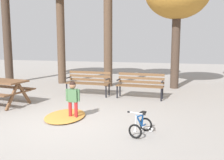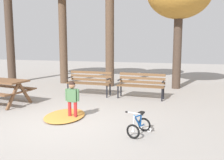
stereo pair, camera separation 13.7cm
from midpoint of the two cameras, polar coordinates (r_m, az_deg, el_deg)
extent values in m
plane|color=gray|center=(6.38, -10.09, -9.40)|extent=(36.00, 36.00, 0.00)
cube|color=brown|center=(9.17, -20.45, -1.42)|extent=(1.82, 0.51, 0.04)
cube|color=brown|center=(8.09, -20.42, -3.37)|extent=(0.14, 0.57, 0.76)
cube|color=brown|center=(8.44, -18.05, -2.76)|extent=(0.14, 0.57, 0.76)
cube|color=brown|center=(8.25, -19.23, -2.63)|extent=(0.24, 1.10, 0.04)
cube|color=brown|center=(9.58, -4.32, -0.55)|extent=(1.60, 0.13, 0.03)
cube|color=brown|center=(9.47, -4.59, -0.66)|extent=(1.60, 0.13, 0.03)
cube|color=brown|center=(9.36, -4.87, -0.77)|extent=(1.60, 0.13, 0.03)
cube|color=brown|center=(9.25, -5.16, -0.89)|extent=(1.60, 0.13, 0.03)
cube|color=brown|center=(9.60, -4.24, 0.07)|extent=(1.60, 0.11, 0.09)
cube|color=brown|center=(9.58, -4.25, 0.86)|extent=(1.60, 0.11, 0.09)
cube|color=brown|center=(9.57, -4.26, 1.65)|extent=(1.60, 0.11, 0.09)
cylinder|color=black|center=(9.05, -0.70, -2.48)|extent=(0.05, 0.05, 0.44)
cylinder|color=black|center=(9.39, -0.01, -2.08)|extent=(0.05, 0.05, 0.44)
cube|color=black|center=(9.15, -0.35, 0.18)|extent=(0.06, 0.40, 0.03)
cylinder|color=black|center=(9.62, -9.22, -1.93)|extent=(0.05, 0.05, 0.44)
cylinder|color=black|center=(9.94, -8.28, -1.57)|extent=(0.05, 0.05, 0.44)
cube|color=black|center=(9.72, -8.79, 0.57)|extent=(0.06, 0.40, 0.03)
cube|color=brown|center=(9.05, 6.93, -1.13)|extent=(1.60, 0.15, 0.03)
cube|color=brown|center=(8.94, 6.78, -1.25)|extent=(1.60, 0.15, 0.03)
cube|color=brown|center=(8.82, 6.62, -1.38)|extent=(1.60, 0.15, 0.03)
cube|color=brown|center=(8.71, 6.46, -1.51)|extent=(1.60, 0.15, 0.03)
cube|color=brown|center=(9.07, 6.99, -0.46)|extent=(1.60, 0.13, 0.09)
cube|color=brown|center=(9.06, 7.01, 0.37)|extent=(1.60, 0.13, 0.09)
cube|color=brown|center=(9.04, 7.02, 1.21)|extent=(1.60, 0.13, 0.09)
cylinder|color=black|center=(8.65, 11.33, -3.18)|extent=(0.05, 0.05, 0.44)
cylinder|color=black|center=(9.00, 11.62, -2.73)|extent=(0.05, 0.05, 0.44)
cube|color=black|center=(8.75, 11.56, -0.38)|extent=(0.06, 0.40, 0.03)
cylinder|color=black|center=(8.95, 1.75, -2.61)|extent=(0.05, 0.05, 0.44)
cylinder|color=black|center=(9.29, 2.39, -2.21)|extent=(0.05, 0.05, 0.44)
cube|color=black|center=(9.05, 2.09, 0.08)|extent=(0.06, 0.40, 0.03)
cylinder|color=red|center=(6.67, -7.41, -6.58)|extent=(0.09, 0.09, 0.44)
cube|color=black|center=(6.72, -7.38, -8.14)|extent=(0.10, 0.17, 0.06)
cylinder|color=red|center=(6.72, -8.65, -6.49)|extent=(0.09, 0.09, 0.44)
cube|color=black|center=(6.77, -8.62, -8.04)|extent=(0.10, 0.17, 0.06)
cube|color=#477047|center=(6.61, -8.10, -3.34)|extent=(0.24, 0.15, 0.32)
sphere|color=#996B4C|center=(6.56, -8.15, -1.15)|extent=(0.16, 0.16, 0.16)
sphere|color=black|center=(6.55, -8.15, -0.94)|extent=(0.15, 0.15, 0.15)
cylinder|color=#477047|center=(6.56, -6.86, -3.31)|extent=(0.06, 0.06, 0.31)
cylinder|color=#477047|center=(6.65, -9.33, -3.19)|extent=(0.06, 0.06, 0.31)
torus|color=black|center=(5.36, 5.37, -11.15)|extent=(0.30, 0.13, 0.30)
cylinder|color=silver|center=(5.36, 5.37, -11.15)|extent=(0.06, 0.05, 0.04)
torus|color=black|center=(5.80, 7.74, -9.63)|extent=(0.30, 0.13, 0.30)
cylinder|color=silver|center=(5.80, 7.74, -9.63)|extent=(0.06, 0.05, 0.04)
torus|color=white|center=(5.79, 8.73, -10.68)|extent=(0.11, 0.05, 0.11)
torus|color=white|center=(5.88, 6.73, -10.35)|extent=(0.11, 0.05, 0.11)
cylinder|color=blue|center=(5.46, 6.27, -8.91)|extent=(0.12, 0.30, 0.32)
cylinder|color=blue|center=(5.60, 7.00, -8.68)|extent=(0.06, 0.08, 0.27)
cylinder|color=blue|center=(5.71, 7.32, -9.81)|extent=(0.09, 0.20, 0.05)
cylinder|color=silver|center=(5.32, 5.50, -9.46)|extent=(0.05, 0.08, 0.32)
cylinder|color=blue|center=(5.44, 6.38, -7.85)|extent=(0.12, 0.32, 0.05)
cube|color=black|center=(5.58, 7.11, -7.15)|extent=(0.14, 0.19, 0.04)
cylinder|color=silver|center=(5.28, 5.63, -7.24)|extent=(0.33, 0.12, 0.02)
cylinder|color=black|center=(5.21, 7.31, -7.49)|extent=(0.06, 0.05, 0.04)
cylinder|color=black|center=(5.35, 3.99, -6.99)|extent=(0.06, 0.05, 0.04)
ellipsoid|color=#C68438|center=(6.91, -9.71, -7.69)|extent=(1.12, 1.50, 0.07)
cylinder|color=#423328|center=(13.05, -21.18, 9.05)|extent=(0.37, 0.37, 4.39)
cylinder|color=brown|center=(12.27, -10.33, 8.87)|extent=(0.36, 0.36, 4.10)
cylinder|color=brown|center=(11.23, -0.15, 9.84)|extent=(0.37, 0.37, 4.41)
cylinder|color=#423328|center=(11.02, 14.42, 5.97)|extent=(0.34, 0.34, 3.01)
camera|label=1|loc=(0.07, -89.47, 0.08)|focal=41.80mm
camera|label=2|loc=(0.07, 90.53, -0.08)|focal=41.80mm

